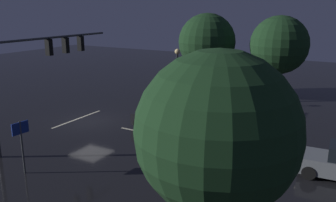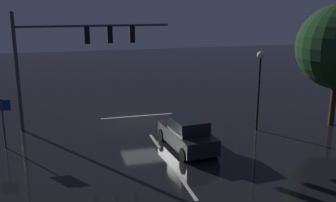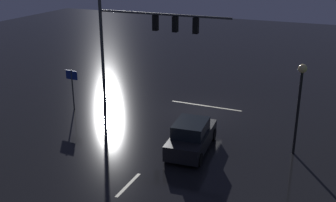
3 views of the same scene
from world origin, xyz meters
TOP-DOWN VIEW (x-y plane):
  - ground_plane at (0.00, 0.00)m, footprint 80.00×80.00m
  - traffic_signal_assembly at (4.03, -0.00)m, footprint 9.33×0.47m
  - lane_dash_far at (0.00, 4.00)m, footprint 0.16×2.20m
  - lane_dash_mid at (0.00, 10.00)m, footprint 0.16×2.20m
  - stop_bar at (0.00, -1.19)m, footprint 5.00×0.16m
  - car_approaching at (-1.41, 5.54)m, footprint 2.23×4.49m
  - street_lamp_left_kerb at (-6.49, 3.74)m, footprint 0.44×0.44m
  - route_sign at (7.99, 2.89)m, footprint 0.90×0.12m

SIDE VIEW (x-z plane):
  - ground_plane at x=0.00m, z-range 0.00..0.00m
  - lane_dash_far at x=0.00m, z-range 0.00..0.01m
  - lane_dash_mid at x=0.00m, z-range 0.00..0.01m
  - stop_bar at x=0.00m, z-range 0.00..0.01m
  - car_approaching at x=-1.41m, z-range -0.05..1.65m
  - route_sign at x=7.99m, z-range 0.60..3.34m
  - street_lamp_left_kerb at x=-6.49m, z-range 0.99..5.84m
  - traffic_signal_assembly at x=4.03m, z-range 1.45..8.58m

